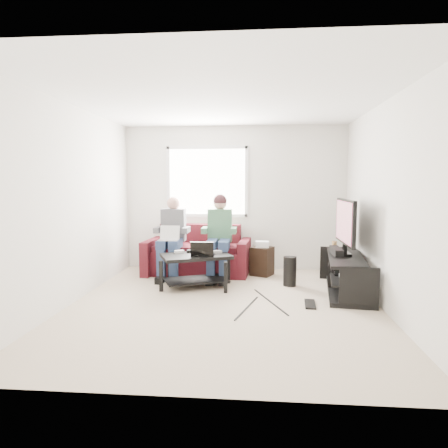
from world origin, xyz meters
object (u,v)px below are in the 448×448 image
(coffee_table, at_px, (196,263))
(subwoofer, at_px, (290,271))
(end_table, at_px, (262,260))
(tv, at_px, (345,223))
(sofa, at_px, (198,255))
(tv_stand, at_px, (345,276))

(coffee_table, distance_m, subwoofer, 1.45)
(subwoofer, bearing_deg, end_table, 121.76)
(coffee_table, bearing_deg, tv, 0.19)
(coffee_table, relative_size, tv, 1.06)
(coffee_table, bearing_deg, subwoofer, 8.21)
(sofa, bearing_deg, tv_stand, -24.58)
(coffee_table, height_order, end_table, end_table)
(tv_stand, distance_m, subwoofer, 0.83)
(tv_stand, bearing_deg, tv, 91.47)
(tv_stand, bearing_deg, coffee_table, 177.59)
(tv, relative_size, end_table, 1.87)
(tv, distance_m, subwoofer, 1.11)
(tv_stand, height_order, end_table, end_table)
(coffee_table, bearing_deg, sofa, 96.64)
(tv_stand, relative_size, end_table, 2.85)
(subwoofer, height_order, end_table, end_table)
(sofa, bearing_deg, end_table, -4.16)
(sofa, relative_size, end_table, 3.13)
(end_table, bearing_deg, coffee_table, -138.70)
(tv_stand, height_order, tv, tv)
(tv, height_order, subwoofer, tv)
(sofa, xyz_separation_m, coffee_table, (0.11, -0.96, 0.06))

